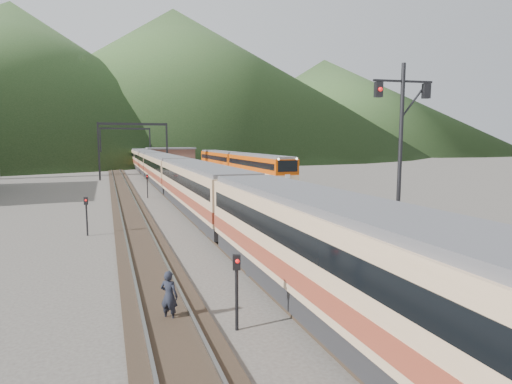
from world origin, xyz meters
name	(u,v)px	position (x,y,z in m)	size (l,w,h in m)	color
ground	(404,371)	(0.00, 0.00, 0.00)	(400.00, 400.00, 0.00)	#47423D
track_main	(170,189)	(0.00, 40.00, 0.07)	(2.60, 200.00, 0.23)	black
track_far	(123,191)	(-5.00, 40.00, 0.07)	(2.60, 200.00, 0.23)	black
track_second	(266,186)	(11.50, 40.00, 0.07)	(2.60, 200.00, 0.23)	black
platform	(223,186)	(5.60, 38.00, 0.50)	(8.00, 100.00, 1.00)	gray
gantry_near	(133,140)	(-2.85, 55.00, 5.59)	(9.55, 0.25, 8.00)	black
gantry_far	(126,140)	(-2.85, 80.00, 5.59)	(9.55, 0.25, 8.00)	black
station_shed	(171,155)	(5.60, 78.00, 2.57)	(9.40, 4.40, 3.10)	brown
hill_a	(15,79)	(-40.00, 190.00, 30.00)	(180.00, 180.00, 60.00)	#25431D
hill_b	(175,81)	(30.00, 230.00, 37.50)	(220.00, 220.00, 75.00)	#25431D
hill_c	(323,105)	(110.00, 210.00, 25.00)	(160.00, 160.00, 50.00)	#25431D
main_train	(164,169)	(0.00, 44.75, 2.11)	(3.08, 105.49, 3.76)	tan
second_train	(237,165)	(11.50, 52.04, 1.89)	(2.72, 37.04, 3.32)	#B84005
signal_mast	(400,146)	(2.94, 4.25, 5.33)	(2.20, 0.39, 7.10)	black
short_signal_a	(237,282)	(-3.15, 3.50, 1.46)	(0.25, 0.20, 2.27)	black
short_signal_b	(147,183)	(-2.94, 34.02, 1.46)	(0.25, 0.21, 2.27)	black
short_signal_c	(86,211)	(-7.78, 18.35, 1.46)	(0.24, 0.19, 2.27)	black
worker	(169,296)	(-4.92, 4.81, 0.79)	(0.58, 0.38, 1.59)	black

